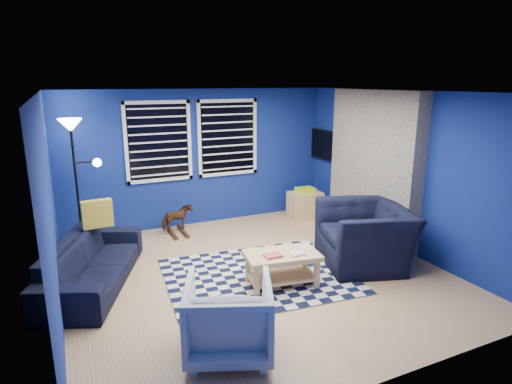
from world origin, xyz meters
TOP-DOWN VIEW (x-y plane):
  - floor at (0.00, 0.00)m, footprint 5.00×5.00m
  - ceiling at (0.00, 0.00)m, footprint 5.00×5.00m
  - wall_back at (0.00, 2.50)m, footprint 5.00×0.00m
  - wall_left at (-2.50, 0.00)m, footprint 0.00×5.00m
  - wall_right at (2.50, 0.00)m, footprint 0.00×5.00m
  - fireplace at (2.36, 0.50)m, footprint 0.65×2.00m
  - window_left at (-0.75, 2.46)m, footprint 1.17×0.06m
  - window_right at (0.55, 2.46)m, footprint 1.17×0.06m
  - tv at (2.45, 2.00)m, footprint 0.07×1.00m
  - rug at (-0.01, -0.08)m, footprint 2.67×2.22m
  - sofa at (-2.10, 0.63)m, footprint 2.32×1.59m
  - armchair_big at (1.61, -0.32)m, footprint 1.63×1.52m
  - armchair_bent at (-1.00, -1.51)m, footprint 1.09×1.10m
  - rocking_horse at (-0.59, 2.06)m, footprint 0.37×0.58m
  - coffee_table at (0.16, -0.45)m, footprint 1.03×0.70m
  - cabinet at (1.95, 1.92)m, footprint 0.65×0.45m
  - floor_lamp at (-2.13, 2.05)m, footprint 0.57×0.35m
  - throw_pillow at (-1.95, 1.12)m, footprint 0.42×0.15m

SIDE VIEW (x-z plane):
  - floor at x=0.00m, z-range 0.00..0.00m
  - rug at x=-0.01m, z-range 0.00..0.02m
  - cabinet at x=1.95m, z-range -0.03..0.58m
  - rocking_horse at x=-0.59m, z-range 0.07..0.53m
  - sofa at x=-2.10m, z-range 0.00..0.63m
  - coffee_table at x=0.16m, z-range 0.09..0.57m
  - armchair_bent at x=-1.00m, z-range 0.00..0.78m
  - armchair_big at x=1.61m, z-range 0.00..0.87m
  - throw_pillow at x=-1.95m, z-range 0.63..1.02m
  - fireplace at x=2.36m, z-range -0.05..2.45m
  - wall_back at x=0.00m, z-range -1.25..3.75m
  - wall_left at x=-2.50m, z-range -1.25..3.75m
  - wall_right at x=2.50m, z-range -1.25..3.75m
  - tv at x=2.45m, z-range 1.11..1.69m
  - window_left at x=-0.75m, z-range 0.89..2.31m
  - window_right at x=0.55m, z-range 0.89..2.31m
  - floor_lamp at x=-2.13m, z-range 0.67..2.75m
  - ceiling at x=0.00m, z-range 2.50..2.50m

